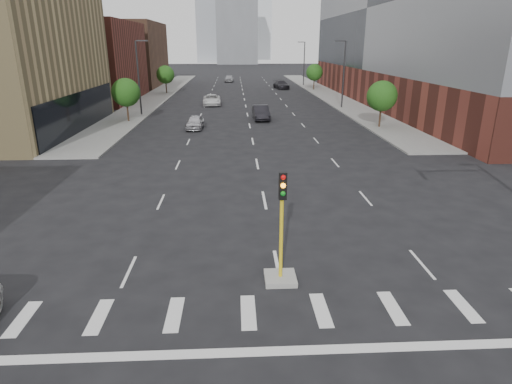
{
  "coord_description": "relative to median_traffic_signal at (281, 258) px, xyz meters",
  "views": [
    {
      "loc": [
        -1.66,
        -5.39,
        8.63
      ],
      "look_at": [
        -0.77,
        12.25,
        2.5
      ],
      "focal_mm": 30.0,
      "sensor_mm": 36.0,
      "label": 1
    }
  ],
  "objects": [
    {
      "name": "sidewalk_left_far",
      "position": [
        -15.0,
        65.03,
        -0.9
      ],
      "size": [
        5.0,
        92.0,
        0.15
      ],
      "primitive_type": "cube",
      "color": "gray",
      "rests_on": "ground"
    },
    {
      "name": "sidewalk_right_far",
      "position": [
        15.0,
        65.03,
        -0.9
      ],
      "size": [
        5.0,
        92.0,
        0.15
      ],
      "primitive_type": "cube",
      "color": "gray",
      "rests_on": "ground"
    },
    {
      "name": "building_left_far_a",
      "position": [
        -27.5,
        57.03,
        5.03
      ],
      "size": [
        20.0,
        22.0,
        12.0
      ],
      "primitive_type": "cube",
      "color": "brown",
      "rests_on": "ground"
    },
    {
      "name": "building_left_far_b",
      "position": [
        -27.5,
        83.03,
        5.53
      ],
      "size": [
        20.0,
        24.0,
        13.0
      ],
      "primitive_type": "cube",
      "color": "brown",
      "rests_on": "ground"
    },
    {
      "name": "building_right_main",
      "position": [
        29.5,
        51.03,
        10.03
      ],
      "size": [
        24.0,
        70.0,
        22.0
      ],
      "color": "brown",
      "rests_on": "ground"
    },
    {
      "name": "tower_mid",
      "position": [
        0.0,
        191.03,
        21.03
      ],
      "size": [
        18.0,
        18.0,
        44.0
      ],
      "primitive_type": "cube",
      "color": "slate",
      "rests_on": "ground"
    },
    {
      "name": "median_traffic_signal",
      "position": [
        0.0,
        0.0,
        0.0
      ],
      "size": [
        1.2,
        1.2,
        4.4
      ],
      "color": "#999993",
      "rests_on": "ground"
    },
    {
      "name": "streetlight_right_a",
      "position": [
        13.41,
        46.03,
        4.04
      ],
      "size": [
        1.6,
        0.22,
        9.07
      ],
      "color": "#2D2D30",
      "rests_on": "ground"
    },
    {
      "name": "streetlight_right_b",
      "position": [
        13.41,
        81.03,
        4.04
      ],
      "size": [
        1.6,
        0.22,
        9.07
      ],
      "color": "#2D2D30",
      "rests_on": "ground"
    },
    {
      "name": "streetlight_left",
      "position": [
        -13.41,
        41.03,
        4.04
      ],
      "size": [
        1.6,
        0.22,
        9.07
      ],
      "color": "#2D2D30",
      "rests_on": "ground"
    },
    {
      "name": "tree_left_near",
      "position": [
        -14.0,
        36.03,
        2.42
      ],
      "size": [
        3.2,
        3.2,
        4.85
      ],
      "color": "#382619",
      "rests_on": "ground"
    },
    {
      "name": "tree_left_far",
      "position": [
        -14.0,
        66.03,
        2.42
      ],
      "size": [
        3.2,
        3.2,
        4.85
      ],
      "color": "#382619",
      "rests_on": "ground"
    },
    {
      "name": "tree_right_near",
      "position": [
        14.0,
        31.03,
        2.42
      ],
      "size": [
        3.2,
        3.2,
        4.85
      ],
      "color": "#382619",
      "rests_on": "ground"
    },
    {
      "name": "tree_right_far",
      "position": [
        14.0,
        71.03,
        2.42
      ],
      "size": [
        3.2,
        3.2,
        4.85
      ],
      "color": "#382619",
      "rests_on": "ground"
    },
    {
      "name": "car_near_left",
      "position": [
        -5.89,
        31.45,
        -0.27
      ],
      "size": [
        1.9,
        4.24,
        1.41
      ],
      "primitive_type": "imported",
      "rotation": [
        0.0,
        0.0,
        -0.06
      ],
      "color": "silver",
      "rests_on": "ground"
    },
    {
      "name": "car_mid_right",
      "position": [
        1.5,
        37.04,
        -0.13
      ],
      "size": [
        1.98,
        5.16,
        1.68
      ],
      "primitive_type": "imported",
      "rotation": [
        0.0,
        0.0,
        0.04
      ],
      "color": "black",
      "rests_on": "ground"
    },
    {
      "name": "car_far_left",
      "position": [
        -5.0,
        50.3,
        -0.21
      ],
      "size": [
        2.79,
        5.6,
        1.52
      ],
      "primitive_type": "imported",
      "rotation": [
        0.0,
        0.0,
        0.05
      ],
      "color": "white",
      "rests_on": "ground"
    },
    {
      "name": "car_deep_right",
      "position": [
        7.89,
        74.22,
        -0.16
      ],
      "size": [
        3.2,
        5.92,
        1.63
      ],
      "primitive_type": "imported",
      "rotation": [
        0.0,
        0.0,
        0.17
      ],
      "color": "black",
      "rests_on": "ground"
    },
    {
      "name": "car_distant",
      "position": [
        -2.82,
        91.03,
        -0.17
      ],
      "size": [
        2.18,
        4.84,
        1.61
      ],
      "primitive_type": "imported",
      "rotation": [
        0.0,
        0.0,
        -0.06
      ],
      "color": "#AAAAAF",
      "rests_on": "ground"
    }
  ]
}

